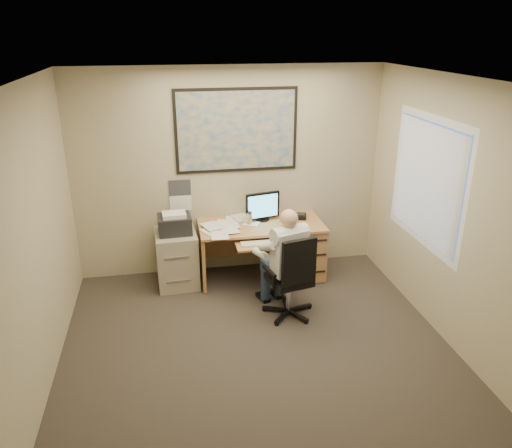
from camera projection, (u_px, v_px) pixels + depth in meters
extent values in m
cube|color=#322C26|center=(263.00, 366.00, 4.93)|extent=(4.00, 4.50, 0.00)
cube|color=white|center=(265.00, 84.00, 3.93)|extent=(4.00, 4.50, 0.00)
cube|color=#B8AD8B|center=(230.00, 173.00, 6.48)|extent=(4.00, 0.00, 2.70)
cube|color=#B8AD8B|center=(357.00, 426.00, 2.37)|extent=(4.00, 0.00, 2.70)
cube|color=#B8AD8B|center=(25.00, 258.00, 4.09)|extent=(0.00, 4.50, 2.70)
cube|color=#B8AD8B|center=(468.00, 225.00, 4.77)|extent=(0.00, 4.50, 2.70)
cube|color=tan|center=(261.00, 225.00, 6.43)|extent=(1.60, 0.75, 0.03)
cube|color=#B7814B|center=(303.00, 248.00, 6.66)|extent=(0.45, 0.70, 0.70)
cube|color=#B7814B|center=(202.00, 256.00, 6.43)|extent=(0.04, 0.70, 0.70)
cube|color=#B7814B|center=(256.00, 235.00, 6.85)|extent=(1.55, 0.03, 0.55)
cylinder|color=black|center=(262.00, 219.00, 6.56)|extent=(0.19, 0.19, 0.02)
cube|color=black|center=(263.00, 206.00, 6.47)|extent=(0.46, 0.14, 0.35)
cube|color=#56C9EA|center=(263.00, 206.00, 6.45)|extent=(0.40, 0.09, 0.30)
cube|color=tan|center=(259.00, 245.00, 6.02)|extent=(0.55, 0.30, 0.02)
cube|color=beige|center=(259.00, 243.00, 6.01)|extent=(0.43, 0.14, 0.02)
cube|color=black|center=(299.00, 216.00, 6.62)|extent=(0.24, 0.22, 0.05)
cylinder|color=silver|center=(249.00, 219.00, 6.38)|extent=(0.07, 0.07, 0.16)
cylinder|color=white|center=(247.00, 219.00, 6.43)|extent=(0.09, 0.09, 0.11)
cube|color=white|center=(226.00, 225.00, 6.34)|extent=(0.60, 0.56, 0.03)
cube|color=#1E4C93|center=(237.00, 131.00, 6.28)|extent=(1.56, 0.03, 1.06)
cube|color=white|center=(180.00, 196.00, 6.46)|extent=(0.28, 0.01, 0.42)
cube|color=#A29882|center=(177.00, 258.00, 6.40)|extent=(0.54, 0.63, 0.71)
cube|color=black|center=(175.00, 224.00, 6.22)|extent=(0.42, 0.38, 0.22)
cube|color=white|center=(174.00, 215.00, 6.16)|extent=(0.30, 0.24, 0.05)
cylinder|color=silver|center=(289.00, 295.00, 5.74)|extent=(0.06, 0.06, 0.38)
cube|color=black|center=(289.00, 279.00, 5.66)|extent=(0.53, 0.53, 0.07)
cube|color=black|center=(290.00, 263.00, 5.34)|extent=(0.40, 0.15, 0.52)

